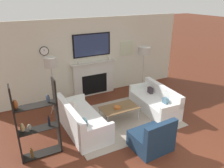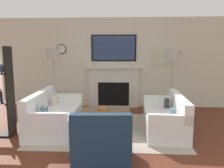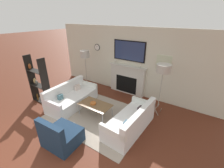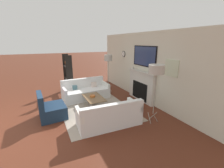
{
  "view_description": "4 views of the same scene",
  "coord_description": "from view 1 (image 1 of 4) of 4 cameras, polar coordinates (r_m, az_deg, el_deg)",
  "views": [
    {
      "loc": [
        -2.78,
        -2.08,
        3.4
      ],
      "look_at": [
        0.06,
        3.4,
        0.85
      ],
      "focal_mm": 35.0,
      "sensor_mm": 36.0,
      "label": 1
    },
    {
      "loc": [
        0.31,
        -1.89,
        1.66
      ],
      "look_at": [
        0.03,
        3.27,
        0.92
      ],
      "focal_mm": 35.0,
      "sensor_mm": 36.0,
      "label": 2
    },
    {
      "loc": [
        2.67,
        -0.48,
        3.05
      ],
      "look_at": [
        0.2,
        3.24,
        1.01
      ],
      "focal_mm": 24.0,
      "sensor_mm": 36.0,
      "label": 3
    },
    {
      "loc": [
        4.72,
        1.07,
        2.33
      ],
      "look_at": [
        0.22,
        3.26,
        0.92
      ],
      "focal_mm": 24.0,
      "sensor_mm": 36.0,
      "label": 4
    }
  ],
  "objects": [
    {
      "name": "area_rug",
      "position": [
        6.49,
        2.35,
        -9.12
      ],
      "size": [
        3.04,
        2.33,
        0.01
      ],
      "color": "#A39584",
      "rests_on": "ground_plane"
    },
    {
      "name": "floor_lamp_right",
      "position": [
        7.67,
        8.39,
        8.54
      ],
      "size": [
        0.44,
        0.44,
        1.74
      ],
      "color": "#9E998E",
      "rests_on": "ground_plane"
    },
    {
      "name": "floor_lamp_left",
      "position": [
        6.41,
        -15.75,
        5.26
      ],
      "size": [
        0.37,
        0.37,
        1.78
      ],
      "color": "#9E998E",
      "rests_on": "ground_plane"
    },
    {
      "name": "shelf_unit",
      "position": [
        5.01,
        -19.15,
        -9.48
      ],
      "size": [
        0.89,
        0.28,
        1.78
      ],
      "color": "black",
      "rests_on": "ground_plane"
    },
    {
      "name": "coffee_table",
      "position": [
        6.24,
        1.88,
        -6.33
      ],
      "size": [
        1.06,
        0.61,
        0.42
      ],
      "color": "brown",
      "rests_on": "ground_plane"
    },
    {
      "name": "fireplace_wall",
      "position": [
        7.72,
        -5.19,
        6.02
      ],
      "size": [
        7.08,
        0.28,
        2.7
      ],
      "color": "beige",
      "rests_on": "ground_plane"
    },
    {
      "name": "decorative_bowl",
      "position": [
        6.17,
        1.44,
        -6.08
      ],
      "size": [
        0.2,
        0.2,
        0.06
      ],
      "color": "#B66026",
      "rests_on": "coffee_table"
    },
    {
      "name": "armchair",
      "position": [
        5.32,
        10.39,
        -13.99
      ],
      "size": [
        0.89,
        0.82,
        0.84
      ],
      "color": "#1A2F47",
      "rests_on": "ground_plane"
    },
    {
      "name": "couch_left",
      "position": [
        5.92,
        -8.08,
        -9.62
      ],
      "size": [
        0.95,
        1.92,
        0.81
      ],
      "color": "white",
      "rests_on": "ground_plane"
    },
    {
      "name": "couch_right",
      "position": [
        6.97,
        11.15,
        -4.66
      ],
      "size": [
        0.86,
        1.83,
        0.77
      ],
      "color": "white",
      "rests_on": "ground_plane"
    }
  ]
}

